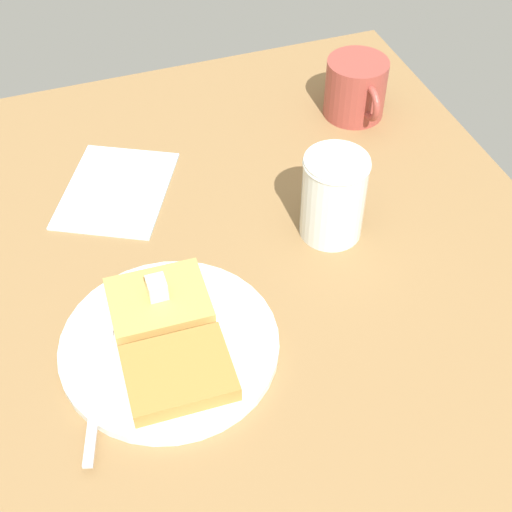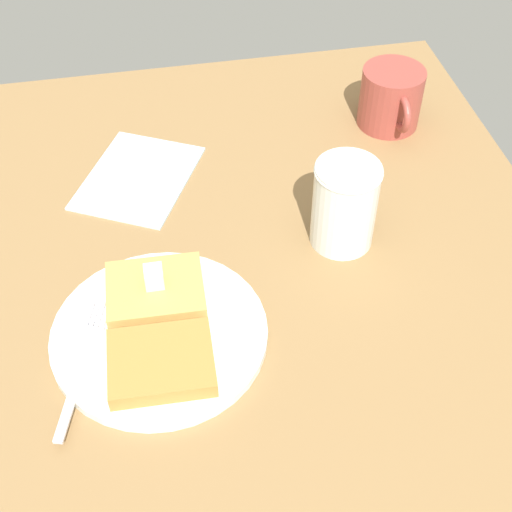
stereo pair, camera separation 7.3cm
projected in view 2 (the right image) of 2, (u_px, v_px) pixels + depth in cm
name	position (u px, v px, depth cm)	size (l,w,h in cm)	color
table_surface	(117.00, 360.00, 71.42)	(102.44, 102.44, 2.51)	olive
plate	(160.00, 334.00, 71.40)	(21.75, 21.75, 1.06)	white
toast_slice_left	(155.00, 291.00, 73.46)	(8.16, 9.95, 1.82)	tan
toast_slice_middle	(161.00, 362.00, 67.32)	(8.16, 9.95, 1.82)	#AE7938
butter_pat_primary	(154.00, 277.00, 72.19)	(2.11, 1.90, 2.11)	#F1EFC5
fork	(84.00, 358.00, 68.53)	(15.76, 5.87, 0.36)	silver
syrup_jar	(344.00, 208.00, 78.06)	(7.34, 7.34, 10.38)	#341605
napkin	(138.00, 178.00, 88.73)	(15.79, 12.16, 0.30)	silver
coffee_mug	(391.00, 98.00, 93.94)	(10.88, 8.21, 7.99)	#9C4137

